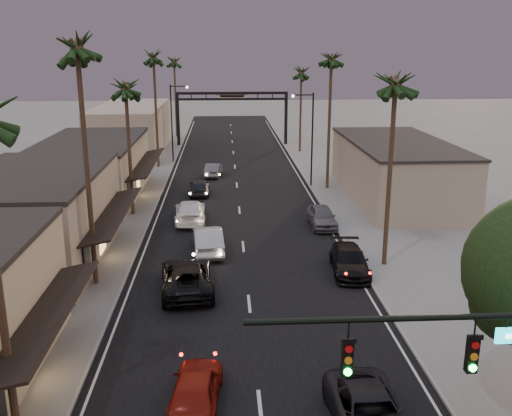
{
  "coord_description": "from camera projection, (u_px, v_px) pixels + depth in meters",
  "views": [
    {
      "loc": [
        -1.21,
        -8.56,
        13.04
      ],
      "look_at": [
        0.92,
        28.76,
        2.5
      ],
      "focal_mm": 40.0,
      "sensor_mm": 36.0,
      "label": 1
    }
  ],
  "objects": [
    {
      "name": "curbside_black",
      "position": [
        349.0,
        261.0,
        34.1
      ],
      "size": [
        2.48,
        5.27,
        1.49
      ],
      "primitive_type": "imported",
      "rotation": [
        0.0,
        0.0,
        -0.08
      ],
      "color": "black",
      "rests_on": "ground"
    },
    {
      "name": "storefront_dist",
      "position": [
        131.0,
        129.0,
        72.76
      ],
      "size": [
        8.0,
        20.0,
        6.0
      ],
      "primitive_type": "cube",
      "color": "gray",
      "rests_on": "ground"
    },
    {
      "name": "streetlight_right",
      "position": [
        309.0,
        132.0,
        54.0
      ],
      "size": [
        2.13,
        0.3,
        9.0
      ],
      "color": "black",
      "rests_on": "ground"
    },
    {
      "name": "palm_far",
      "position": [
        174.0,
        59.0,
        83.22
      ],
      "size": [
        3.2,
        3.2,
        13.2
      ],
      "color": "#38281C",
      "rests_on": "ground"
    },
    {
      "name": "oncoming_pickup",
      "position": [
        187.0,
        277.0,
        31.48
      ],
      "size": [
        3.29,
        6.2,
        1.66
      ],
      "primitive_type": "imported",
      "rotation": [
        0.0,
        0.0,
        3.23
      ],
      "color": "black",
      "rests_on": "ground"
    },
    {
      "name": "storefront_mid",
      "position": [
        35.0,
        220.0,
        35.36
      ],
      "size": [
        8.0,
        14.0,
        5.5
      ],
      "primitive_type": "cube",
      "color": "gray",
      "rests_on": "ground"
    },
    {
      "name": "sidewalk_left",
      "position": [
        147.0,
        173.0,
        61.26
      ],
      "size": [
        5.0,
        92.0,
        0.12
      ],
      "primitive_type": "cube",
      "color": "slate",
      "rests_on": "ground"
    },
    {
      "name": "palm_ra",
      "position": [
        396.0,
        77.0,
        32.26
      ],
      "size": [
        3.2,
        3.2,
        13.2
      ],
      "color": "#38281C",
      "rests_on": "ground"
    },
    {
      "name": "curbside_near",
      "position": [
        370.0,
        415.0,
        19.78
      ],
      "size": [
        2.64,
        5.45,
        1.5
      ],
      "primitive_type": "imported",
      "rotation": [
        0.0,
        0.0,
        0.03
      ],
      "color": "black",
      "rests_on": "ground"
    },
    {
      "name": "oncoming_white",
      "position": [
        190.0,
        211.0,
        44.15
      ],
      "size": [
        2.54,
        5.73,
        1.64
      ],
      "primitive_type": "imported",
      "rotation": [
        0.0,
        0.0,
        3.19
      ],
      "color": "white",
      "rests_on": "ground"
    },
    {
      "name": "oncoming_red",
      "position": [
        196.0,
        388.0,
        21.31
      ],
      "size": [
        2.17,
        4.61,
        1.52
      ],
      "primitive_type": "imported",
      "rotation": [
        0.0,
        0.0,
        3.06
      ],
      "color": "maroon",
      "rests_on": "ground"
    },
    {
      "name": "curbside_grey",
      "position": [
        322.0,
        217.0,
        42.89
      ],
      "size": [
        1.88,
        4.6,
        1.56
      ],
      "primitive_type": "imported",
      "rotation": [
        0.0,
        0.0,
        0.01
      ],
      "color": "#56565C",
      "rests_on": "ground"
    },
    {
      "name": "oncoming_dgrey",
      "position": [
        199.0,
        187.0,
        52.22
      ],
      "size": [
        1.87,
        4.42,
        1.49
      ],
      "primitive_type": "imported",
      "rotation": [
        0.0,
        0.0,
        3.17
      ],
      "color": "black",
      "rests_on": "ground"
    },
    {
      "name": "oncoming_silver",
      "position": [
        208.0,
        240.0,
        37.52
      ],
      "size": [
        2.27,
        5.32,
        1.71
      ],
      "primitive_type": "imported",
      "rotation": [
        0.0,
        0.0,
        3.23
      ],
      "color": "#AAABB0",
      "rests_on": "ground"
    },
    {
      "name": "oncoming_grey_far",
      "position": [
        213.0,
        170.0,
        59.71
      ],
      "size": [
        1.91,
        4.33,
        1.38
      ],
      "primitive_type": "imported",
      "rotation": [
        0.0,
        0.0,
        3.03
      ],
      "color": "#55555A",
      "rests_on": "ground"
    },
    {
      "name": "sidewalk_right",
      "position": [
        322.0,
        171.0,
        62.3
      ],
      "size": [
        5.0,
        92.0,
        0.12
      ],
      "primitive_type": "cube",
      "color": "slate",
      "rests_on": "ground"
    },
    {
      "name": "palm_rb",
      "position": [
        332.0,
        55.0,
        51.21
      ],
      "size": [
        3.2,
        3.2,
        14.2
      ],
      "color": "#38281C",
      "rests_on": "ground"
    },
    {
      "name": "road",
      "position": [
        237.0,
        188.0,
        55.07
      ],
      "size": [
        14.0,
        120.0,
        0.02
      ],
      "primitive_type": "cube",
      "color": "black",
      "rests_on": "ground"
    },
    {
      "name": "palm_rc",
      "position": [
        301.0,
        69.0,
        70.96
      ],
      "size": [
        3.2,
        3.2,
        12.2
      ],
      "color": "#38281C",
      "rests_on": "ground"
    },
    {
      "name": "streetlight_left",
      "position": [
        174.0,
        117.0,
        65.74
      ],
      "size": [
        2.13,
        0.3,
        9.0
      ],
      "color": "black",
      "rests_on": "ground"
    },
    {
      "name": "traffic_signal",
      "position": [
        496.0,
        370.0,
        14.6
      ],
      "size": [
        8.51,
        0.22,
        7.8
      ],
      "color": "black",
      "rests_on": "ground"
    },
    {
      "name": "ground",
      "position": [
        238.0,
        201.0,
        50.26
      ],
      "size": [
        200.0,
        200.0,
        0.0
      ],
      "primitive_type": "plane",
      "color": "slate",
      "rests_on": "ground"
    },
    {
      "name": "building_right",
      "position": [
        396.0,
        171.0,
        50.35
      ],
      "size": [
        8.0,
        18.0,
        5.0
      ],
      "primitive_type": "cube",
      "color": "gray",
      "rests_on": "ground"
    },
    {
      "name": "palm_ld",
      "position": [
        153.0,
        54.0,
        60.84
      ],
      "size": [
        3.2,
        3.2,
        14.2
      ],
      "color": "#38281C",
      "rests_on": "ground"
    },
    {
      "name": "palm_lc",
      "position": [
        125.0,
        83.0,
        43.11
      ],
      "size": [
        3.2,
        3.2,
        12.2
      ],
      "color": "#38281C",
      "rests_on": "ground"
    },
    {
      "name": "arch",
      "position": [
        232.0,
        105.0,
        77.59
      ],
      "size": [
        15.2,
        0.4,
        7.27
      ],
      "color": "black",
      "rests_on": "ground"
    },
    {
      "name": "storefront_far",
      "position": [
        92.0,
        170.0,
        50.8
      ],
      "size": [
        8.0,
        16.0,
        5.0
      ],
      "primitive_type": "cube",
      "color": "tan",
      "rests_on": "ground"
    },
    {
      "name": "palm_lb",
      "position": [
        76.0,
        41.0,
        28.87
      ],
      "size": [
        3.2,
        3.2,
        15.2
      ],
      "color": "#38281C",
      "rests_on": "ground"
    }
  ]
}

